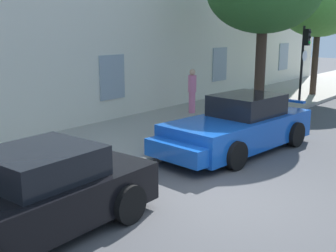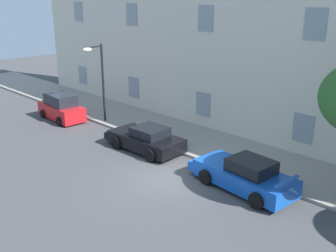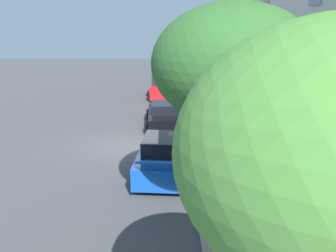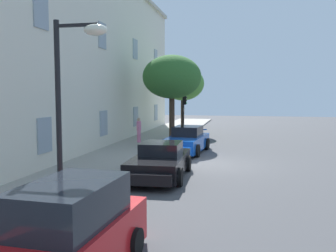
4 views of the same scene
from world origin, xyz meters
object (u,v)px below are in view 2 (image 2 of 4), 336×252
object	(u,v)px
sportscar_yellow_flank	(241,174)
hatchback_parked	(61,108)
sportscar_red_lead	(144,139)
street_lamp	(96,69)

from	to	relation	value
sportscar_yellow_flank	hatchback_parked	xyz separation A→B (m)	(-14.48, -0.21, 0.16)
hatchback_parked	sportscar_red_lead	bearing A→B (deg)	1.92
street_lamp	hatchback_parked	bearing A→B (deg)	-156.09
sportscar_red_lead	street_lamp	xyz separation A→B (m)	(-5.40, 0.91, 3.07)
sportscar_red_lead	street_lamp	size ratio (longest dim) A/B	0.94
sportscar_red_lead	street_lamp	bearing A→B (deg)	170.41
sportscar_yellow_flank	street_lamp	distance (m)	12.23
sportscar_yellow_flank	hatchback_parked	world-z (taller)	hatchback_parked
sportscar_yellow_flank	street_lamp	bearing A→B (deg)	175.30
sportscar_yellow_flank	hatchback_parked	bearing A→B (deg)	-179.16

